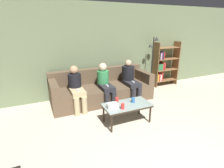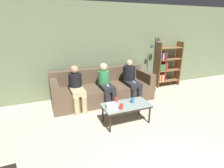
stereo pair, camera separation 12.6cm
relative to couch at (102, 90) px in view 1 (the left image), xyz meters
name	(u,v)px [view 1 (the left image)]	position (x,y,z in m)	size (l,w,h in m)	color
wall_back	(94,51)	(0.00, 0.56, 0.99)	(12.00, 0.06, 2.60)	#707F5B
couch	(102,90)	(0.00, 0.00, 0.00)	(2.72, 0.97, 0.84)	brown
coffee_table	(127,106)	(0.06, -1.34, 0.08)	(1.00, 0.52, 0.43)	#8C9E99
cup_near_left	(123,106)	(-0.12, -1.49, 0.18)	(0.07, 0.07, 0.11)	red
cup_near_right	(133,100)	(0.22, -1.31, 0.18)	(0.07, 0.07, 0.11)	#3372BF
cup_far_center	(117,100)	(-0.09, -1.16, 0.18)	(0.07, 0.07, 0.11)	red
tissue_box	(112,106)	(-0.29, -1.37, 0.17)	(0.22, 0.12, 0.13)	white
bookshelf	(163,65)	(2.35, 0.33, 0.40)	(0.89, 0.32, 1.48)	brown
standing_lamp	(153,58)	(1.79, 0.19, 0.72)	(0.31, 0.26, 1.66)	black
seated_person_left_end	(76,87)	(-0.75, -0.24, 0.27)	(0.32, 0.72, 1.07)	tan
seated_person_mid_left	(105,83)	(0.00, -0.25, 0.27)	(0.31, 0.71, 1.07)	#28282D
seated_person_mid_right	(130,79)	(0.75, -0.23, 0.29)	(0.34, 0.72, 1.10)	#28282D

